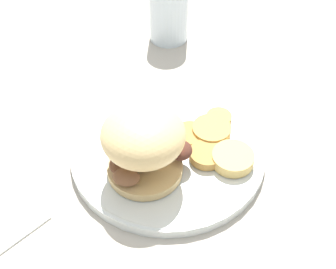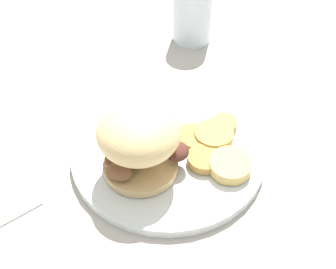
% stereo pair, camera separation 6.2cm
% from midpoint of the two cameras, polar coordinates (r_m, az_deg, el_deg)
% --- Properties ---
extents(ground_plane, '(4.00, 4.00, 0.00)m').
position_cam_midpoint_polar(ground_plane, '(0.65, 2.73, -2.67)').
color(ground_plane, '#B2A899').
extents(dinner_plate, '(0.27, 0.27, 0.02)m').
position_cam_midpoint_polar(dinner_plate, '(0.64, 2.75, -2.14)').
color(dinner_plate, silver).
rests_on(dinner_plate, ground_plane).
extents(sandwich, '(0.11, 0.10, 0.10)m').
position_cam_midpoint_polar(sandwich, '(0.57, -0.43, -0.89)').
color(sandwich, tan).
rests_on(sandwich, dinner_plate).
extents(potato_round_0, '(0.05, 0.05, 0.01)m').
position_cam_midpoint_polar(potato_round_0, '(0.62, 7.33, -3.12)').
color(potato_round_0, '#BC8942').
rests_on(potato_round_0, dinner_plate).
extents(potato_round_1, '(0.06, 0.06, 0.02)m').
position_cam_midpoint_polar(potato_round_1, '(0.62, 10.45, -3.89)').
color(potato_round_1, '#DBB766').
rests_on(potato_round_1, dinner_plate).
extents(potato_round_2, '(0.05, 0.05, 0.01)m').
position_cam_midpoint_polar(potato_round_2, '(0.65, 8.34, -0.24)').
color(potato_round_2, tan).
rests_on(potato_round_2, dinner_plate).
extents(potato_round_3, '(0.04, 0.04, 0.01)m').
position_cam_midpoint_polar(potato_round_3, '(0.65, 5.64, -0.48)').
color(potato_round_3, '#BC8942').
rests_on(potato_round_3, dinner_plate).
extents(potato_round_4, '(0.04, 0.04, 0.01)m').
position_cam_midpoint_polar(potato_round_4, '(0.67, -0.39, 2.24)').
color(potato_round_4, '#BC8942').
rests_on(potato_round_4, dinner_plate).
extents(potato_round_5, '(0.04, 0.04, 0.01)m').
position_cam_midpoint_polar(potato_round_5, '(0.67, 9.49, 1.17)').
color(potato_round_5, tan).
rests_on(potato_round_5, dinner_plate).
extents(drinking_glass, '(0.07, 0.07, 0.10)m').
position_cam_midpoint_polar(drinking_glass, '(0.83, 5.17, 14.41)').
color(drinking_glass, silver).
rests_on(drinking_glass, ground_plane).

